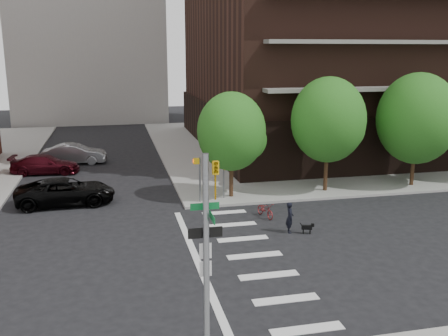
# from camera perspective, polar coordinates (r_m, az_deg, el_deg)

# --- Properties ---
(ground) EXTENTS (120.00, 120.00, 0.00)m
(ground) POSITION_cam_1_polar(r_m,az_deg,el_deg) (21.25, -4.43, -10.65)
(ground) COLOR black
(ground) RESTS_ON ground
(sidewalk_ne) EXTENTS (39.00, 33.00, 0.15)m
(sidewalk_ne) POSITION_cam_1_polar(r_m,az_deg,el_deg) (49.37, 15.57, 2.83)
(sidewalk_ne) COLOR gray
(sidewalk_ne) RESTS_ON ground
(crosswalk) EXTENTS (3.85, 13.00, 0.01)m
(crosswalk) POSITION_cam_1_polar(r_m,az_deg,el_deg) (21.64, 1.46, -10.14)
(crosswalk) COLOR silver
(crosswalk) RESTS_ON ground
(tree_a) EXTENTS (4.00, 4.00, 5.90)m
(tree_a) POSITION_cam_1_polar(r_m,az_deg,el_deg) (28.90, 0.85, 4.19)
(tree_a) COLOR #301E11
(tree_a) RESTS_ON sidewalk_ne
(tree_b) EXTENTS (4.50, 4.50, 6.65)m
(tree_b) POSITION_cam_1_polar(r_m,az_deg,el_deg) (30.78, 11.83, 5.41)
(tree_b) COLOR #301E11
(tree_b) RESTS_ON sidewalk_ne
(tree_c) EXTENTS (5.00, 5.00, 6.80)m
(tree_c) POSITION_cam_1_polar(r_m,az_deg,el_deg) (33.71, 21.20, 5.29)
(tree_c) COLOR #301E11
(tree_c) RESTS_ON sidewalk_ne
(traffic_signal) EXTENTS (0.90, 0.75, 6.00)m
(traffic_signal) POSITION_cam_1_polar(r_m,az_deg,el_deg) (13.34, -1.88, -13.00)
(traffic_signal) COLOR slate
(traffic_signal) RESTS_ON sidewalk_s
(pedestrian_signal) EXTENTS (2.18, 0.67, 2.60)m
(pedestrian_signal) POSITION_cam_1_polar(r_m,az_deg,el_deg) (28.44, -2.19, -0.47)
(pedestrian_signal) COLOR slate
(pedestrian_signal) RESTS_ON sidewalk_ne
(parked_car_black) EXTENTS (2.72, 5.57, 1.52)m
(parked_car_black) POSITION_cam_1_polar(r_m,az_deg,el_deg) (29.88, -17.65, -2.59)
(parked_car_black) COLOR black
(parked_car_black) RESTS_ON ground
(parked_car_maroon) EXTENTS (2.34, 4.88, 1.37)m
(parked_car_maroon) POSITION_cam_1_polar(r_m,az_deg,el_deg) (37.81, -19.77, 0.39)
(parked_car_maroon) COLOR #3A0911
(parked_car_maroon) RESTS_ON ground
(parked_car_silver) EXTENTS (2.06, 4.88, 1.57)m
(parked_car_silver) POSITION_cam_1_polar(r_m,az_deg,el_deg) (40.48, -16.70, 1.56)
(parked_car_silver) COLOR #97999E
(parked_car_silver) RESTS_ON ground
(scooter) EXTENTS (0.88, 1.61, 0.80)m
(scooter) POSITION_cam_1_polar(r_m,az_deg,el_deg) (26.53, 4.74, -4.78)
(scooter) COLOR maroon
(scooter) RESTS_ON ground
(dog_walker) EXTENTS (0.62, 0.48, 1.52)m
(dog_walker) POSITION_cam_1_polar(r_m,az_deg,el_deg) (24.38, 7.53, -5.61)
(dog_walker) COLOR black
(dog_walker) RESTS_ON ground
(dog) EXTENTS (0.61, 0.32, 0.51)m
(dog) POSITION_cam_1_polar(r_m,az_deg,el_deg) (24.48, 9.52, -6.70)
(dog) COLOR black
(dog) RESTS_ON ground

